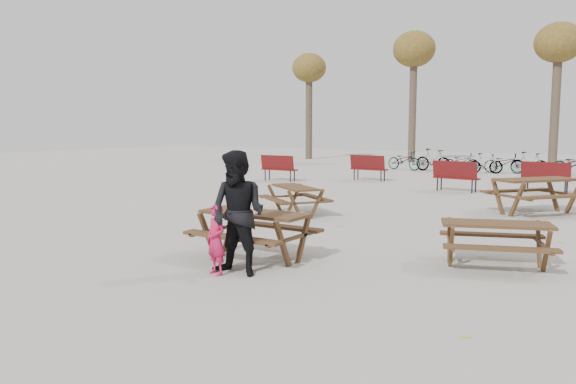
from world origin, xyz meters
The scene contains 14 objects.
ground centered at (0.00, 0.00, 0.00)m, with size 80.00×80.00×0.00m, color gray.
main_picnic_table centered at (0.00, 0.00, 0.59)m, with size 1.80×1.45×0.78m.
food_tray centered at (0.05, -0.12, 0.79)m, with size 0.18×0.11×0.04m, color white.
bread_roll centered at (0.05, -0.12, 0.83)m, with size 0.14×0.06×0.05m, color tan.
soda_bottle centered at (0.12, -0.10, 0.85)m, with size 0.07×0.07×0.17m.
child centered at (0.13, -1.11, 0.52)m, with size 0.38×0.25×1.03m, color #B81745.
adult centered at (0.41, -0.95, 0.91)m, with size 0.88×0.69×1.81m, color black.
picnic_table_east centered at (3.44, 1.57, 0.35)m, with size 1.61×1.30×0.69m, color #361E13, non-canonical shape.
picnic_table_north centered at (-1.91, 4.23, 0.35)m, with size 1.64×1.32×0.70m, color #361E13, non-canonical shape.
picnic_table_far centered at (3.00, 7.62, 0.44)m, with size 2.04×1.65×0.88m, color #361E13, non-canonical shape.
park_bench_row centered at (-2.19, 12.10, 0.52)m, with size 11.17×2.61×1.03m.
bicycle_row centered at (-1.38, 19.89, 0.49)m, with size 9.45×2.42×1.09m.
tree_row centered at (0.90, 25.15, 6.19)m, with size 32.17×3.52×8.26m.
fallen_leaves centered at (0.50, 2.50, 0.00)m, with size 11.00×11.00×0.01m, color gold, non-canonical shape.
Camera 1 is at (5.38, -7.25, 2.15)m, focal length 35.00 mm.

